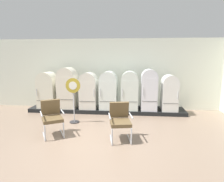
# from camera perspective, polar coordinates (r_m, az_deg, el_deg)

# --- Properties ---
(ground) EXTENTS (12.00, 10.00, 0.05)m
(ground) POSITION_cam_1_polar(r_m,az_deg,el_deg) (5.15, -6.00, -15.50)
(ground) COLOR #846D5B
(back_wall) EXTENTS (11.76, 0.12, 2.92)m
(back_wall) POSITION_cam_1_polar(r_m,az_deg,el_deg) (8.30, -1.14, 5.07)
(back_wall) COLOR silver
(back_wall) RESTS_ON ground
(display_plinth) EXTENTS (6.15, 0.95, 0.15)m
(display_plinth) POSITION_cam_1_polar(r_m,az_deg,el_deg) (7.92, -1.64, -5.45)
(display_plinth) COLOR black
(display_plinth) RESTS_ON ground
(refrigerator_0) EXTENTS (0.69, 0.69, 1.43)m
(refrigerator_0) POSITION_cam_1_polar(r_m,az_deg,el_deg) (8.28, -18.33, 0.58)
(refrigerator_0) COLOR silver
(refrigerator_0) RESTS_ON display_plinth
(refrigerator_1) EXTENTS (0.70, 0.68, 1.62)m
(refrigerator_1) POSITION_cam_1_polar(r_m,az_deg,el_deg) (7.96, -12.88, 1.23)
(refrigerator_1) COLOR silver
(refrigerator_1) RESTS_ON display_plinth
(refrigerator_2) EXTENTS (0.66, 0.63, 1.43)m
(refrigerator_2) POSITION_cam_1_polar(r_m,az_deg,el_deg) (7.73, -6.88, 0.38)
(refrigerator_2) COLOR silver
(refrigerator_2) RESTS_ON display_plinth
(refrigerator_3) EXTENTS (0.67, 0.67, 1.48)m
(refrigerator_3) POSITION_cam_1_polar(r_m,az_deg,el_deg) (7.61, -1.06, 0.52)
(refrigerator_3) COLOR silver
(refrigerator_3) RESTS_ON display_plinth
(refrigerator_4) EXTENTS (0.65, 0.68, 1.49)m
(refrigerator_4) POSITION_cam_1_polar(r_m,az_deg,el_deg) (7.57, 5.15, 0.48)
(refrigerator_4) COLOR silver
(refrigerator_4) RESTS_ON display_plinth
(refrigerator_5) EXTENTS (0.60, 0.65, 1.57)m
(refrigerator_5) POSITION_cam_1_polar(r_m,az_deg,el_deg) (7.58, 10.75, 0.72)
(refrigerator_5) COLOR white
(refrigerator_5) RESTS_ON display_plinth
(refrigerator_6) EXTENTS (0.59, 0.66, 1.36)m
(refrigerator_6) POSITION_cam_1_polar(r_m,az_deg,el_deg) (7.71, 16.45, -0.23)
(refrigerator_6) COLOR white
(refrigerator_6) RESTS_ON display_plinth
(armchair_left) EXTENTS (0.80, 0.86, 0.98)m
(armchair_left) POSITION_cam_1_polar(r_m,az_deg,el_deg) (5.77, -17.16, -6.88)
(armchair_left) COLOR silver
(armchair_left) RESTS_ON ground
(armchair_right) EXTENTS (0.68, 0.78, 0.98)m
(armchair_right) POSITION_cam_1_polar(r_m,az_deg,el_deg) (5.24, 2.34, -8.15)
(armchair_right) COLOR silver
(armchair_right) RESTS_ON ground
(sign_stand) EXTENTS (0.49, 0.32, 1.50)m
(sign_stand) POSITION_cam_1_polar(r_m,az_deg,el_deg) (6.57, -11.16, -2.70)
(sign_stand) COLOR #2D2D30
(sign_stand) RESTS_ON ground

